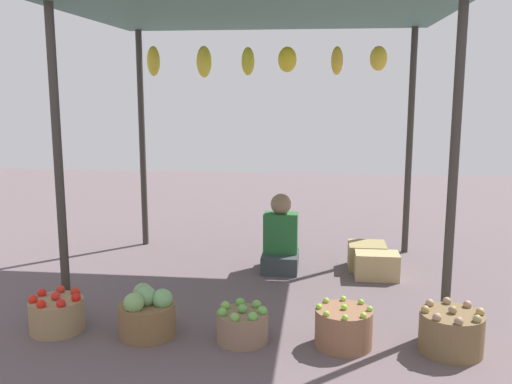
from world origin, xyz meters
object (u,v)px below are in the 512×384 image
Objects in this scene: vendor_person at (281,241)px; basket_limes at (344,327)px; wooden_crate_near_vendor at (367,256)px; basket_potatoes at (451,332)px; basket_cabbages at (147,314)px; basket_green_apples at (242,325)px; wooden_crate_stacked_rear at (377,266)px; basket_red_tomatoes at (57,314)px.

basket_limes is (0.58, -1.71, -0.16)m from vendor_person.
basket_potatoes is at bearing -76.58° from wooden_crate_near_vendor.
vendor_person reaches higher than basket_cabbages.
vendor_person reaches higher than basket_green_apples.
basket_potatoes is 1.59m from wooden_crate_stacked_rear.
vendor_person is at bearing 127.39° from basket_potatoes.
basket_red_tomatoes is at bearing 179.34° from basket_potatoes.
basket_green_apples is (-0.16, -1.71, -0.18)m from vendor_person.
basket_green_apples is at bearing -0.83° from basket_red_tomatoes.
wooden_crate_near_vendor is (0.30, 1.84, -0.01)m from basket_limes.
basket_red_tomatoes is at bearing 179.85° from basket_cabbages.
wooden_crate_near_vendor is 0.31m from wooden_crate_stacked_rear.
basket_red_tomatoes reaches higher than wooden_crate_near_vendor.
basket_potatoes reaches higher than basket_green_apples.
wooden_crate_stacked_rear is (1.11, 1.54, 0.01)m from basket_green_apples.
wooden_crate_near_vendor reaches higher than wooden_crate_stacked_rear.
basket_limes reaches higher than wooden_crate_stacked_rear.
wooden_crate_near_vendor is at bearing 103.65° from wooden_crate_stacked_rear.
vendor_person is 1.90× the size of basket_limes.
wooden_crate_near_vendor is 0.89× the size of wooden_crate_stacked_rear.
basket_green_apples is at bearing 179.51° from basket_potatoes.
basket_potatoes reaches higher than basket_red_tomatoes.
basket_red_tomatoes is 2.90m from basket_potatoes.
vendor_person is 2.17m from basket_potatoes.
basket_limes is at bearing -0.77° from basket_cabbages.
basket_red_tomatoes is 2.16m from basket_limes.
basket_red_tomatoes is (-1.58, -1.69, -0.17)m from vendor_person.
wooden_crate_stacked_rear is (1.82, 1.52, -0.03)m from basket_cabbages.
basket_green_apples is 0.91× the size of wooden_crate_stacked_rear.
wooden_crate_near_vendor is (1.75, 1.82, -0.03)m from basket_cabbages.
wooden_crate_stacked_rear is (0.37, 1.54, -0.01)m from basket_limes.
basket_green_apples is at bearing -95.25° from vendor_person.
basket_green_apples is 0.73m from basket_limes.
basket_limes is 1.10× the size of wooden_crate_near_vendor.
vendor_person is 0.98m from wooden_crate_stacked_rear.
basket_limes is 0.93× the size of basket_potatoes.
vendor_person reaches higher than wooden_crate_near_vendor.
basket_green_apples is 2.11m from wooden_crate_near_vendor.
wooden_crate_stacked_rear is at bearing -10.41° from vendor_person.
wooden_crate_stacked_rear is at bearing 103.37° from basket_potatoes.
basket_green_apples is 1.47m from basket_potatoes.
basket_limes is at bearing -103.67° from wooden_crate_stacked_rear.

